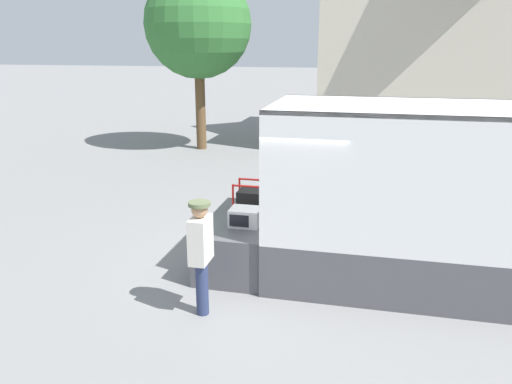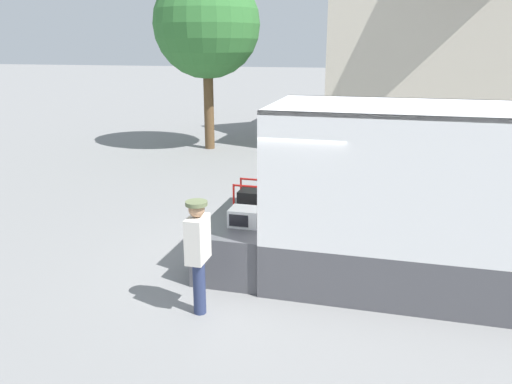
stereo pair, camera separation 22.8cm
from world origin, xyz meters
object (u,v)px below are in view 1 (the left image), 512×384
Objects in this scene: microwave at (245,217)px; worker_person at (201,247)px; portable_generator at (253,201)px; street_tree at (198,25)px.

worker_person is at bearing -100.15° from microwave.
worker_person is (-0.25, -2.17, -0.02)m from portable_generator.
microwave is 0.69m from portable_generator.
street_tree is at bearing 108.95° from worker_person.
street_tree is at bearing 114.25° from portable_generator.
microwave is at bearing -88.29° from portable_generator.
street_tree is (-4.17, 9.25, 3.36)m from portable_generator.
worker_person is 12.54m from street_tree.
microwave is 0.80× the size of portable_generator.
worker_person is (-0.27, -1.49, 0.05)m from microwave.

